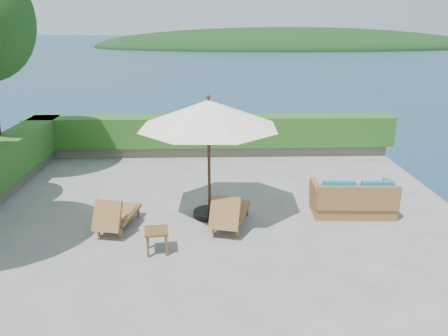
{
  "coord_description": "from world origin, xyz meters",
  "views": [
    {
      "loc": [
        -0.0,
        -8.94,
        4.33
      ],
      "look_at": [
        0.3,
        0.8,
        1.1
      ],
      "focal_mm": 35.0,
      "sensor_mm": 36.0,
      "label": 1
    }
  ],
  "objects_px": {
    "lounge_right": "(230,212)",
    "side_table": "(157,234)",
    "lounge_left": "(116,215)",
    "wicker_loveseat": "(353,200)",
    "patio_umbrella": "(209,115)"
  },
  "relations": [
    {
      "from": "lounge_right",
      "to": "side_table",
      "type": "xyz_separation_m",
      "value": [
        -1.49,
        -1.06,
        0.03
      ]
    },
    {
      "from": "lounge_left",
      "to": "side_table",
      "type": "xyz_separation_m",
      "value": [
        1.0,
        -1.04,
        0.05
      ]
    },
    {
      "from": "lounge_left",
      "to": "wicker_loveseat",
      "type": "bearing_deg",
      "value": 17.89
    },
    {
      "from": "patio_umbrella",
      "to": "side_table",
      "type": "xyz_separation_m",
      "value": [
        -1.04,
        -1.7,
        -2.02
      ]
    },
    {
      "from": "patio_umbrella",
      "to": "wicker_loveseat",
      "type": "bearing_deg",
      "value": -0.36
    },
    {
      "from": "patio_umbrella",
      "to": "lounge_right",
      "type": "relative_size",
      "value": 2.48
    },
    {
      "from": "wicker_loveseat",
      "to": "side_table",
      "type": "bearing_deg",
      "value": -156.87
    },
    {
      "from": "patio_umbrella",
      "to": "lounge_right",
      "type": "bearing_deg",
      "value": -55.17
    },
    {
      "from": "side_table",
      "to": "wicker_loveseat",
      "type": "relative_size",
      "value": 0.26
    },
    {
      "from": "lounge_right",
      "to": "wicker_loveseat",
      "type": "xyz_separation_m",
      "value": [
        2.95,
        0.62,
        -0.01
      ]
    },
    {
      "from": "lounge_right",
      "to": "patio_umbrella",
      "type": "bearing_deg",
      "value": 139.6
    },
    {
      "from": "lounge_left",
      "to": "lounge_right",
      "type": "relative_size",
      "value": 0.93
    },
    {
      "from": "lounge_right",
      "to": "side_table",
      "type": "height_order",
      "value": "lounge_right"
    },
    {
      "from": "patio_umbrella",
      "to": "wicker_loveseat",
      "type": "height_order",
      "value": "patio_umbrella"
    },
    {
      "from": "lounge_left",
      "to": "lounge_right",
      "type": "bearing_deg",
      "value": 11.59
    }
  ]
}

